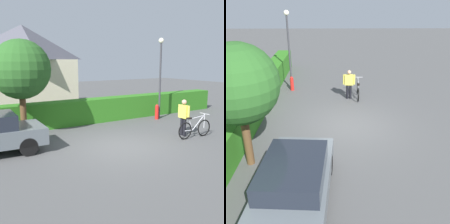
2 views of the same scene
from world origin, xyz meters
TOP-DOWN VIEW (x-y plane):
  - ground_plane at (0.00, 0.00)m, footprint 60.00×60.00m
  - hedge_row at (0.00, 4.27)m, footprint 19.04×0.90m
  - parked_car_near at (-4.59, 1.67)m, footprint 4.42×2.04m
  - bicycle at (3.28, -0.64)m, footprint 1.78×0.50m
  - person_rider at (3.12, -0.14)m, footprint 0.21×0.64m
  - street_lamp at (4.65, 3.09)m, footprint 0.28×0.28m
  - tree_kerbside at (-2.62, 3.43)m, footprint 2.46×2.46m
  - fire_hydrant at (4.44, 3.04)m, footprint 0.20×0.20m

SIDE VIEW (x-z plane):
  - ground_plane at x=0.00m, z-range 0.00..0.00m
  - bicycle at x=3.28m, z-range -0.10..0.88m
  - fire_hydrant at x=4.44m, z-range 0.01..0.82m
  - hedge_row at x=0.00m, z-range 0.00..1.21m
  - parked_car_near at x=-4.59m, z-range 0.04..1.42m
  - person_rider at x=3.12m, z-range 0.12..1.67m
  - street_lamp at x=4.65m, z-range 0.62..4.95m
  - tree_kerbside at x=-2.62m, z-range 0.77..4.80m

